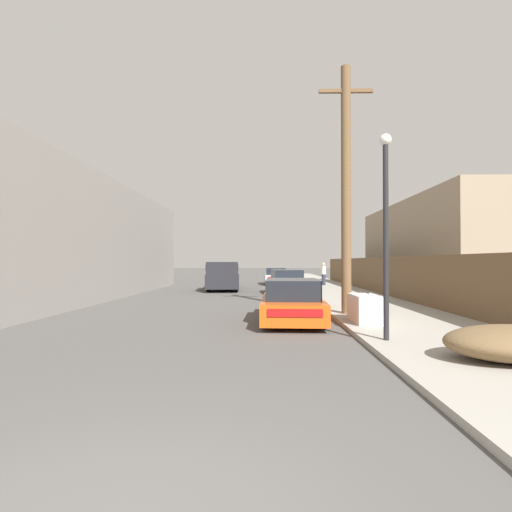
# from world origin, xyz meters

# --- Properties ---
(sidewalk_curb) EXTENTS (4.20, 63.00, 0.12)m
(sidewalk_curb) POSITION_xyz_m (5.30, 23.50, 0.06)
(sidewalk_curb) COLOR #9E998E
(sidewalk_curb) RESTS_ON ground
(discarded_fridge) EXTENTS (0.75, 1.59, 0.79)m
(discarded_fridge) POSITION_xyz_m (3.89, 8.92, 0.50)
(discarded_fridge) COLOR silver
(discarded_fridge) RESTS_ON sidewalk_curb
(parked_sports_car_red) EXTENTS (1.94, 4.64, 1.31)m
(parked_sports_car_red) POSITION_xyz_m (1.85, 9.78, 0.59)
(parked_sports_car_red) COLOR #E05114
(parked_sports_car_red) RESTS_ON ground
(car_parked_mid) EXTENTS (2.13, 4.62, 1.38)m
(car_parked_mid) POSITION_xyz_m (2.21, 19.92, 0.64)
(car_parked_mid) COLOR silver
(car_parked_mid) RESTS_ON ground
(car_parked_far) EXTENTS (1.85, 4.63, 1.32)m
(car_parked_far) POSITION_xyz_m (1.86, 29.64, 0.62)
(car_parked_far) COLOR silver
(car_parked_far) RESTS_ON ground
(pickup_truck) EXTENTS (2.46, 5.93, 1.81)m
(pickup_truck) POSITION_xyz_m (-1.67, 22.92, 0.91)
(pickup_truck) COLOR #232328
(pickup_truck) RESTS_ON ground
(utility_pole) EXTENTS (1.80, 0.32, 8.25)m
(utility_pole) POSITION_xyz_m (3.73, 10.79, 4.34)
(utility_pole) COLOR brown
(utility_pole) RESTS_ON sidewalk_curb
(street_lamp) EXTENTS (0.26, 0.26, 4.54)m
(street_lamp) POSITION_xyz_m (3.69, 6.30, 2.76)
(street_lamp) COLOR #232326
(street_lamp) RESTS_ON sidewalk_curb
(wooden_fence) EXTENTS (0.08, 33.91, 1.95)m
(wooden_fence) POSITION_xyz_m (7.25, 18.61, 1.10)
(wooden_fence) COLOR brown
(wooden_fence) RESTS_ON sidewalk_curb
(building_left_block) EXTENTS (7.00, 23.75, 5.78)m
(building_left_block) POSITION_xyz_m (-9.67, 16.83, 2.89)
(building_left_block) COLOR gray
(building_left_block) RESTS_ON ground
(building_right_house) EXTENTS (6.00, 15.54, 5.41)m
(building_right_house) POSITION_xyz_m (12.04, 21.74, 2.71)
(building_right_house) COLOR gray
(building_right_house) RESTS_ON ground
(pedestrian) EXTENTS (0.34, 0.34, 1.64)m
(pedestrian) POSITION_xyz_m (5.30, 26.73, 0.96)
(pedestrian) COLOR #282D42
(pedestrian) RESTS_ON sidewalk_curb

